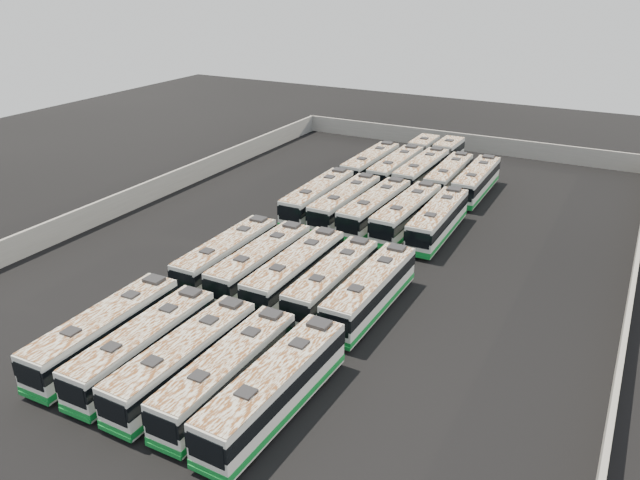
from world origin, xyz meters
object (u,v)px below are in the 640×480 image
at_px(bus_midfront_center, 296,271).
at_px(bus_back_far_right, 476,181).
at_px(bus_midback_far_left, 318,198).
at_px(bus_back_right, 449,177).
at_px(bus_midfront_right, 333,281).
at_px(bus_midback_far_right, 438,220).
at_px(bus_front_far_left, 105,332).
at_px(bus_back_far_left, 371,165).
at_px(bus_front_left, 144,346).
at_px(bus_back_left, 406,162).
at_px(bus_midfront_left, 261,263).
at_px(bus_front_far_right, 275,388).
at_px(bus_midback_right, 406,214).
at_px(bus_front_center, 184,360).
at_px(bus_midback_left, 345,203).
at_px(bus_back_center, 431,165).
at_px(bus_midfront_far_right, 370,291).
at_px(bus_front_right, 228,373).
at_px(bus_midback_center, 375,208).
at_px(bus_midfront_far_left, 227,255).

distance_m(bus_midfront_center, bus_back_far_right, 27.71).
height_order(bus_midback_far_left, bus_back_right, bus_midback_far_left).
bearing_deg(bus_midfront_right, bus_midback_far_right, 78.36).
height_order(bus_front_far_left, bus_back_right, bus_front_far_left).
bearing_deg(bus_back_right, bus_back_far_left, 179.21).
distance_m(bus_back_right, bus_back_far_right, 2.98).
relative_size(bus_front_left, bus_midback_far_right, 0.98).
xyz_separation_m(bus_midback_far_left, bus_back_left, (3.08, 15.31, -0.03)).
relative_size(bus_midfront_left, bus_back_far_right, 1.00).
xyz_separation_m(bus_front_far_right, bus_midback_right, (-3.03, 27.17, -0.01)).
xyz_separation_m(bus_front_center, bus_midback_left, (-3.15, 27.18, 0.02)).
height_order(bus_front_center, bus_midfront_right, bus_front_center).
bearing_deg(bus_back_center, bus_back_far_right, -27.00).
height_order(bus_midfront_center, bus_back_center, bus_back_center).
distance_m(bus_midfront_far_right, bus_midback_left, 17.35).
height_order(bus_front_right, bus_midfront_left, bus_midfront_left).
distance_m(bus_front_right, bus_front_far_right, 3.06).
xyz_separation_m(bus_front_far_right, bus_back_center, (-6.06, 42.62, -0.01)).
distance_m(bus_front_right, bus_back_left, 42.84).
xyz_separation_m(bus_midback_far_right, bus_back_far_left, (-11.98, 12.47, -0.00)).
relative_size(bus_midback_center, bus_back_left, 0.65).
relative_size(bus_front_left, bus_back_far_left, 0.98).
height_order(bus_front_right, bus_midfront_far_left, bus_midfront_far_left).
relative_size(bus_midfront_right, bus_back_far_right, 0.98).
distance_m(bus_front_center, bus_midfront_far_left, 13.96).
relative_size(bus_front_center, bus_front_far_right, 0.96).
bearing_deg(bus_midfront_right, bus_midfront_far_left, 179.76).
bearing_deg(bus_midback_center, bus_midback_far_left, -179.35).
bearing_deg(bus_midfront_right, bus_midfront_center, 179.75).
bearing_deg(bus_back_right, bus_front_left, -99.80).
xyz_separation_m(bus_front_far_left, bus_back_far_right, (12.07, 39.59, -0.01)).
xyz_separation_m(bus_midfront_far_right, bus_midback_far_left, (-12.10, 14.83, 0.03)).
relative_size(bus_front_far_left, bus_midfront_right, 1.03).
xyz_separation_m(bus_midfront_left, bus_back_far_left, (-2.99, 27.05, 0.01)).
xyz_separation_m(bus_midfront_far_right, bus_back_right, (-3.05, 27.31, -0.04)).
relative_size(bus_front_right, bus_midback_far_right, 0.97).
xyz_separation_m(bus_midback_far_right, bus_back_center, (-6.00, 15.57, 0.02)).
xyz_separation_m(bus_front_far_left, bus_back_center, (6.05, 42.72, 0.02)).
distance_m(bus_front_far_right, bus_back_far_left, 41.32).
xyz_separation_m(bus_front_center, bus_midfront_far_left, (-6.14, 12.54, -0.01)).
height_order(bus_front_center, bus_midfront_far_left, bus_front_center).
xyz_separation_m(bus_midfront_left, bus_midback_center, (2.97, 14.58, 0.03)).
xyz_separation_m(bus_front_far_right, bus_midfront_center, (-5.99, 12.42, -0.02)).
distance_m(bus_front_center, bus_midfront_left, 12.98).
xyz_separation_m(bus_back_left, bus_back_right, (5.97, -2.83, -0.04)).
bearing_deg(bus_front_far_left, bus_midback_left, 82.40).
bearing_deg(bus_front_far_left, bus_midback_center, 76.19).
distance_m(bus_midfront_far_right, bus_midback_far_left, 19.14).
bearing_deg(bus_front_left, bus_front_far_right, 0.07).
distance_m(bus_midback_right, bus_back_right, 12.43).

